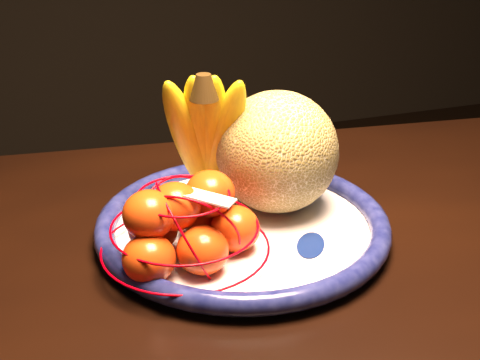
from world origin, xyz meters
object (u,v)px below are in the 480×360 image
object	(u,v)px
fruit_bowl	(243,226)
banana_bunch	(206,132)
cantaloupe	(277,152)
mandarin_bag	(185,226)
dining_table	(413,327)

from	to	relation	value
fruit_bowl	banana_bunch	xyz separation A→B (m)	(-0.02, 0.07, 0.10)
fruit_bowl	banana_bunch	world-z (taller)	banana_bunch
cantaloupe	banana_bunch	xyz separation A→B (m)	(-0.08, 0.03, 0.02)
cantaloupe	mandarin_bag	distance (m)	0.16
dining_table	fruit_bowl	xyz separation A→B (m)	(-0.16, 0.14, 0.09)
dining_table	banana_bunch	distance (m)	0.33
dining_table	banana_bunch	world-z (taller)	banana_bunch
fruit_bowl	cantaloupe	size ratio (longest dim) A/B	2.34
cantaloupe	banana_bunch	bearing A→B (deg)	157.20
banana_bunch	cantaloupe	bearing A→B (deg)	-5.29
fruit_bowl	cantaloupe	xyz separation A→B (m)	(0.06, 0.03, 0.07)
mandarin_bag	banana_bunch	bearing A→B (deg)	62.82
mandarin_bag	cantaloupe	bearing A→B (deg)	29.58
dining_table	banana_bunch	size ratio (longest dim) A/B	7.82
fruit_bowl	mandarin_bag	world-z (taller)	mandarin_bag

